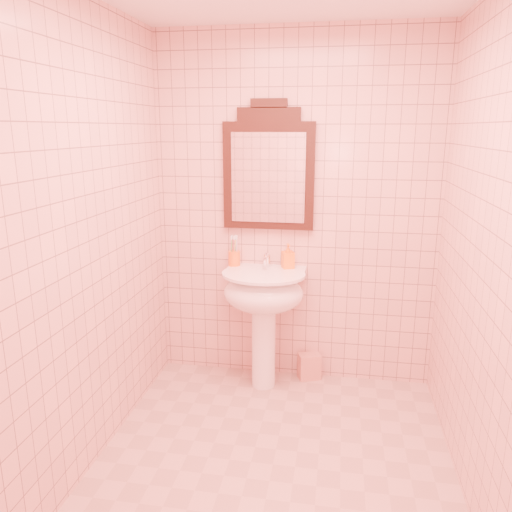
% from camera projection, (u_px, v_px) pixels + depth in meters
% --- Properties ---
extents(floor, '(2.20, 2.20, 0.00)m').
position_uv_depth(floor, '(273.00, 464.00, 2.80)').
color(floor, tan).
rests_on(floor, ground).
extents(back_wall, '(2.00, 0.02, 2.50)m').
position_uv_depth(back_wall, '(295.00, 213.00, 3.54)').
color(back_wall, '#D39A93').
rests_on(back_wall, floor).
extents(pedestal_sink, '(0.58, 0.58, 0.86)m').
position_uv_depth(pedestal_sink, '(264.00, 300.00, 3.50)').
color(pedestal_sink, white).
rests_on(pedestal_sink, floor).
extents(faucet, '(0.04, 0.16, 0.11)m').
position_uv_depth(faucet, '(267.00, 260.00, 3.57)').
color(faucet, white).
rests_on(faucet, pedestal_sink).
extents(mirror, '(0.64, 0.06, 0.89)m').
position_uv_depth(mirror, '(269.00, 170.00, 3.47)').
color(mirror, black).
rests_on(mirror, back_wall).
extents(toothbrush_cup, '(0.09, 0.09, 0.20)m').
position_uv_depth(toothbrush_cup, '(234.00, 258.00, 3.62)').
color(toothbrush_cup, orange).
rests_on(toothbrush_cup, pedestal_sink).
extents(soap_dispenser, '(0.10, 0.11, 0.18)m').
position_uv_depth(soap_dispenser, '(288.00, 256.00, 3.54)').
color(soap_dispenser, orange).
rests_on(soap_dispenser, pedestal_sink).
extents(towel, '(0.19, 0.15, 0.19)m').
position_uv_depth(towel, '(309.00, 366.00, 3.75)').
color(towel, tan).
rests_on(towel, floor).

